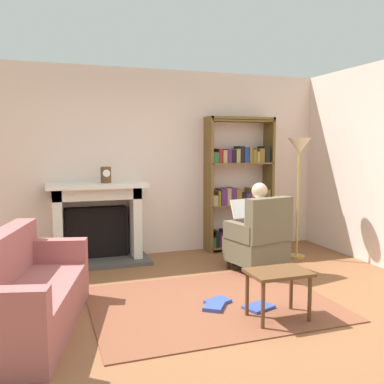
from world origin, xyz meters
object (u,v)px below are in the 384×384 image
at_px(sofa_floral, 24,295).
at_px(fireplace, 97,220).
at_px(side_table, 278,279).
at_px(bookshelf, 239,188).
at_px(seated_reader, 254,222).
at_px(armchair_reading, 260,239).
at_px(mantel_clock, 106,175).
at_px(floor_lamp, 299,157).

bearing_deg(sofa_floral, fireplace, -8.22).
xyz_separation_m(sofa_floral, side_table, (2.20, -0.49, 0.07)).
relative_size(bookshelf, seated_reader, 1.78).
height_order(bookshelf, sofa_floral, bookshelf).
xyz_separation_m(fireplace, side_table, (1.34, -2.56, -0.20)).
relative_size(bookshelf, side_table, 3.63).
relative_size(fireplace, armchair_reading, 1.40).
distance_m(mantel_clock, side_table, 2.86).
bearing_deg(sofa_floral, armchair_reading, -57.31).
bearing_deg(side_table, sofa_floral, 167.40).
distance_m(armchair_reading, seated_reader, 0.23).
distance_m(bookshelf, side_table, 2.78).
distance_m(fireplace, seated_reader, 2.14).
bearing_deg(seated_reader, armchair_reading, 90.00).
distance_m(sofa_floral, floor_lamp, 4.01).
relative_size(mantel_clock, side_table, 0.39).
xyz_separation_m(side_table, floor_lamp, (1.40, 1.85, 1.06)).
xyz_separation_m(bookshelf, floor_lamp, (0.57, -0.74, 0.50)).
relative_size(armchair_reading, floor_lamp, 0.57).
height_order(bookshelf, armchair_reading, bookshelf).
relative_size(fireplace, sofa_floral, 0.75).
bearing_deg(armchair_reading, sofa_floral, 6.31).
relative_size(armchair_reading, sofa_floral, 0.53).
distance_m(bookshelf, floor_lamp, 1.06).
bearing_deg(fireplace, floor_lamp, -14.40).
bearing_deg(armchair_reading, floor_lamp, -163.53).
relative_size(fireplace, seated_reader, 1.20).
height_order(fireplace, seated_reader, seated_reader).
bearing_deg(fireplace, side_table, -62.36).
distance_m(bookshelf, seated_reader, 1.17).
bearing_deg(side_table, seated_reader, 70.77).
bearing_deg(side_table, floor_lamp, 53.04).
bearing_deg(bookshelf, sofa_floral, -145.26).
bearing_deg(bookshelf, seated_reader, -105.53).
height_order(seated_reader, floor_lamp, floor_lamp).
bearing_deg(floor_lamp, bookshelf, 127.57).
bearing_deg(bookshelf, mantel_clock, -176.21).
distance_m(mantel_clock, sofa_floral, 2.37).
relative_size(fireplace, bookshelf, 0.67).
bearing_deg(armchair_reading, fireplace, -43.39).
xyz_separation_m(bookshelf, side_table, (-0.83, -2.59, -0.56)).
distance_m(side_table, floor_lamp, 2.55).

